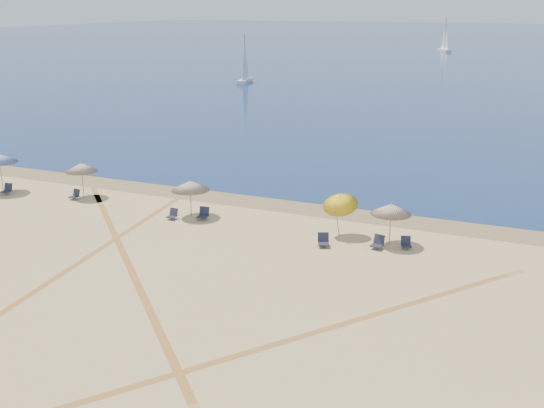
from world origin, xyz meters
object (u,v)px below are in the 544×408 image
at_px(umbrella_2, 190,186).
at_px(chair_3, 173,214).
at_px(umbrella_1, 81,167).
at_px(chair_1, 7,189).
at_px(chair_4, 203,214).
at_px(chair_6, 378,243).
at_px(sailboat_0, 445,41).
at_px(chair_5, 323,241).
at_px(sailboat_2, 245,68).
at_px(umbrella_4, 391,209).
at_px(umbrella_3, 340,201).
at_px(chair_2, 75,195).
at_px(chair_7, 406,243).

height_order(umbrella_2, chair_3, umbrella_2).
height_order(umbrella_1, umbrella_2, umbrella_1).
height_order(chair_1, chair_4, chair_4).
distance_m(umbrella_2, chair_6, 11.62).
bearing_deg(umbrella_2, chair_3, -130.89).
relative_size(chair_4, sailboat_0, 0.09).
distance_m(chair_5, sailboat_2, 72.83).
bearing_deg(chair_1, chair_4, -3.64).
bearing_deg(chair_5, sailboat_2, 95.10).
bearing_deg(umbrella_4, umbrella_3, 176.61).
bearing_deg(umbrella_1, chair_4, -5.71).
bearing_deg(chair_6, umbrella_3, 167.02).
xyz_separation_m(umbrella_3, umbrella_4, (2.79, -0.17, -0.05)).
distance_m(umbrella_3, chair_4, 8.33).
distance_m(umbrella_1, sailboat_0, 144.67).
xyz_separation_m(umbrella_3, sailboat_0, (-17.53, 145.26, 0.63)).
bearing_deg(chair_5, sailboat_0, 73.13).
distance_m(chair_2, chair_4, 9.59).
height_order(umbrella_1, chair_4, umbrella_1).
bearing_deg(umbrella_4, chair_2, 179.55).
xyz_separation_m(umbrella_3, sailboat_2, (-35.20, 62.10, 0.33)).
height_order(chair_4, chair_5, chair_4).
height_order(umbrella_4, sailboat_0, sailboat_0).
relative_size(umbrella_1, chair_7, 3.18).
relative_size(umbrella_2, chair_2, 3.39).
bearing_deg(chair_3, chair_4, 21.79).
xyz_separation_m(chair_1, chair_3, (12.81, -0.17, -0.04)).
distance_m(umbrella_2, chair_3, 1.97).
bearing_deg(sailboat_0, umbrella_2, -119.10).
distance_m(umbrella_4, chair_1, 25.50).
xyz_separation_m(umbrella_3, chair_2, (-17.74, -0.00, -1.70)).
distance_m(chair_2, chair_5, 17.54).
bearing_deg(umbrella_2, chair_6, -4.12).
bearing_deg(chair_6, umbrella_2, -175.12).
bearing_deg(umbrella_4, umbrella_2, 179.87).
height_order(umbrella_2, chair_7, umbrella_2).
height_order(chair_3, chair_7, chair_3).
height_order(chair_6, chair_7, chair_6).
relative_size(umbrella_1, chair_3, 3.81).
bearing_deg(sailboat_0, umbrella_1, -122.42).
bearing_deg(umbrella_1, umbrella_4, -2.12).
relative_size(umbrella_2, chair_6, 3.05).
height_order(umbrella_4, chair_7, umbrella_4).
relative_size(umbrella_3, chair_6, 3.55).
relative_size(chair_1, chair_7, 1.00).
distance_m(chair_6, sailboat_2, 73.44).
relative_size(chair_3, chair_4, 0.80).
xyz_separation_m(umbrella_1, sailboat_0, (-0.01, 144.67, 0.63)).
distance_m(umbrella_3, chair_2, 17.82).
height_order(umbrella_4, sailboat_2, sailboat_2).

